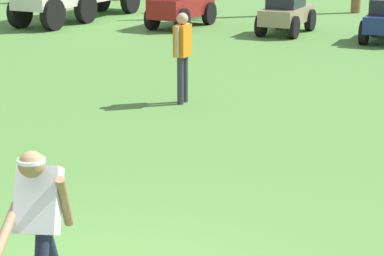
{
  "coord_description": "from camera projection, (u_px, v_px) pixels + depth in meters",
  "views": [
    {
      "loc": [
        3.0,
        -4.62,
        3.15
      ],
      "look_at": [
        -0.1,
        2.59,
        0.9
      ],
      "focal_mm": 70.0,
      "sensor_mm": 36.0,
      "label": 1
    }
  ],
  "objects": [
    {
      "name": "frisbee_thrower",
      "position": [
        40.0,
        220.0,
        5.98
      ],
      "size": [
        0.48,
        1.14,
        1.41
      ],
      "color": "#191E38",
      "rests_on": "ground_plane"
    },
    {
      "name": "teammate_near_sideline",
      "position": [
        182.0,
        49.0,
        12.7
      ],
      "size": [
        0.21,
        0.49,
        1.56
      ],
      "color": "#33333D",
      "rests_on": "ground_plane"
    },
    {
      "name": "parked_car_slot_a",
      "position": [
        182.0,
        2.0,
        21.54
      ],
      "size": [
        1.31,
        2.47,
        1.34
      ],
      "color": "maroon",
      "rests_on": "ground_plane"
    },
    {
      "name": "parked_car_slot_b",
      "position": [
        286.0,
        13.0,
        20.35
      ],
      "size": [
        1.14,
        2.23,
        1.1
      ],
      "color": "#998466",
      "rests_on": "ground_plane"
    }
  ]
}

